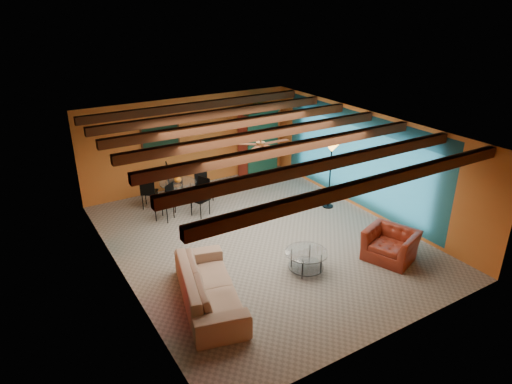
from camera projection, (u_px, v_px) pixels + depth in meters
room at (258, 143)px, 10.03m from camera, size 6.52×8.01×2.71m
sofa at (209, 286)px, 8.48m from camera, size 1.56×2.65×0.73m
armchair at (390, 245)px, 9.94m from camera, size 1.23×1.31×0.68m
coffee_table at (306, 261)px, 9.54m from camera, size 0.98×0.98×0.46m
dining_table at (178, 190)px, 12.30m from camera, size 2.10×2.10×1.03m
armoire at (258, 144)px, 14.42m from camera, size 1.25×0.75×2.06m
floor_lamp at (330, 176)px, 12.17m from camera, size 0.39×0.39×1.82m
ceiling_fan at (261, 144)px, 9.94m from camera, size 1.50×1.50×0.44m
painting at (160, 138)px, 12.90m from camera, size 1.05×0.03×0.65m
potted_plant at (258, 104)px, 13.91m from camera, size 0.50×0.44×0.52m
vase at (177, 169)px, 12.06m from camera, size 0.21×0.21×0.20m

